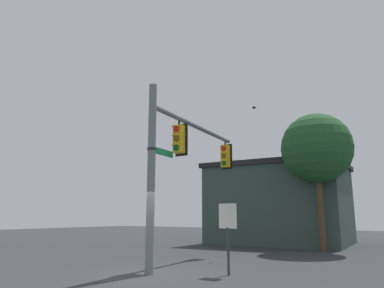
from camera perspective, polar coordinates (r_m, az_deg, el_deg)
ground_plane at (r=11.69m, az=-6.84°, el=-19.86°), size 80.00×80.00×0.00m
signal_pole at (r=11.63m, az=-6.49°, el=-4.88°), size 0.26×0.26×6.09m
mast_arm at (r=14.83m, az=0.91°, el=2.70°), size 0.83×6.55×0.19m
traffic_light_nearest_pole at (r=13.32m, az=-2.14°, el=0.82°), size 0.54×0.49×1.31m
traffic_light_mid_inner at (r=17.22m, az=5.29°, el=-1.92°), size 0.54×0.49×1.31m
street_name_sign at (r=12.07m, az=-5.38°, el=-1.10°), size 0.30×1.46×0.22m
bird_flying at (r=18.21m, az=9.82°, el=5.69°), size 0.25×0.31×0.07m
storefront_building at (r=24.58m, az=13.97°, el=-9.18°), size 8.77×8.41×5.05m
tree_by_storefront at (r=20.15m, az=19.14°, el=-0.70°), size 3.71×3.71×7.13m
historical_marker at (r=11.40m, az=5.71°, el=-13.02°), size 0.60×0.08×2.13m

